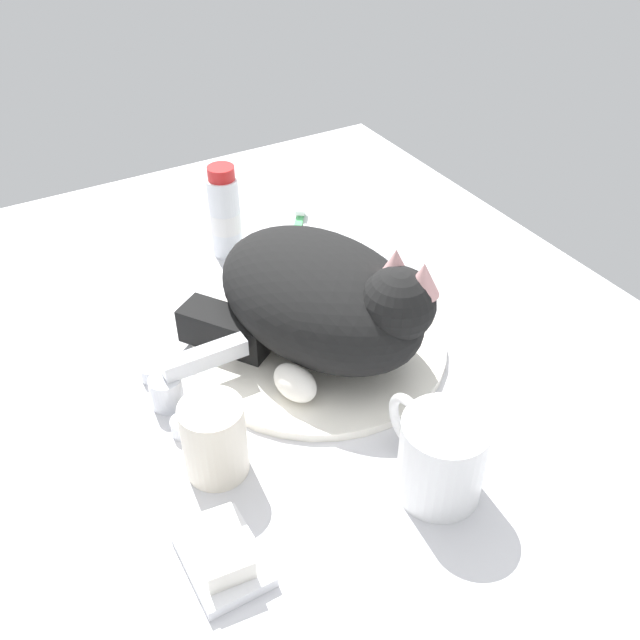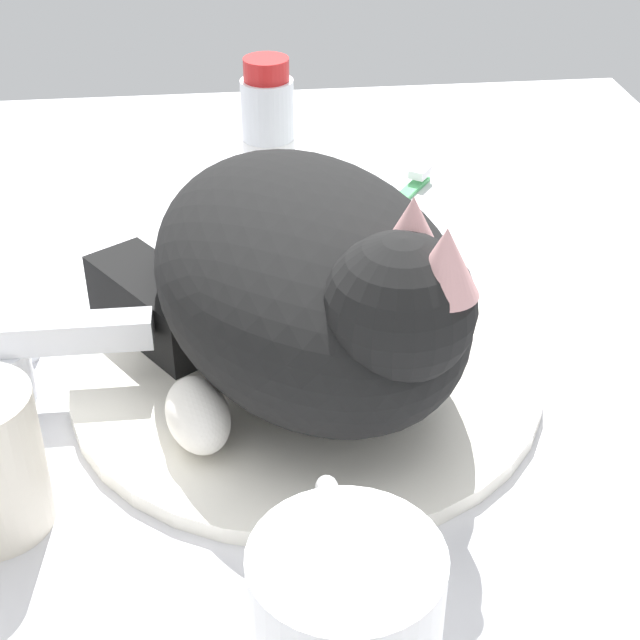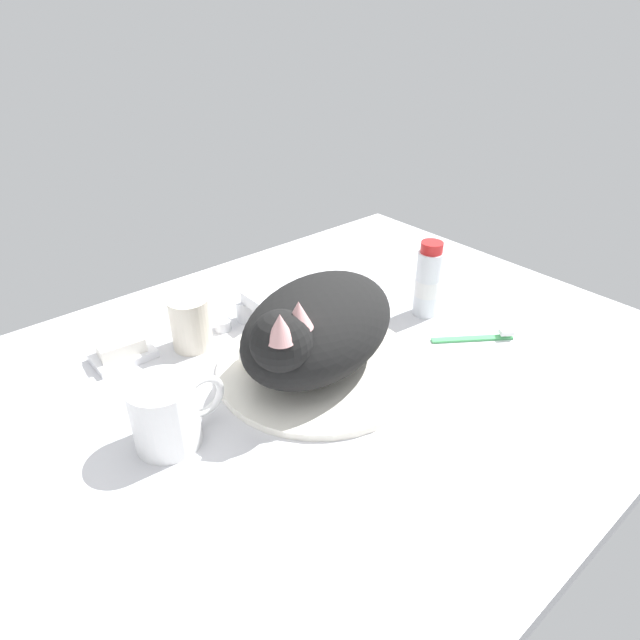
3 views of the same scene
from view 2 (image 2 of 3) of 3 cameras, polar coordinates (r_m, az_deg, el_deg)
ground_plane at (r=64.62cm, az=-0.78°, el=-4.59°), size 110.00×82.50×3.00cm
sink_basin at (r=63.40cm, az=-0.80°, el=-3.13°), size 30.33×30.33×1.08cm
faucet at (r=63.34cm, az=-16.79°, el=-2.52°), size 12.47×11.34×5.75cm
cat at (r=58.66cm, az=-0.71°, el=2.16°), size 30.94×26.77×15.44cm
coffee_mug at (r=43.32cm, az=1.43°, el=-17.50°), size 12.43×8.21×9.01cm
toothpaste_bottle at (r=82.48cm, az=-3.05°, el=10.38°), size 4.44×4.44×13.41cm
toothbrush at (r=86.07cm, az=4.60°, el=7.15°), size 11.71×8.82×1.60cm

